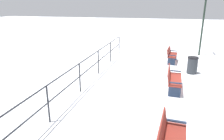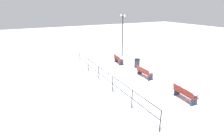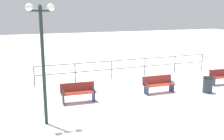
% 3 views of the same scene
% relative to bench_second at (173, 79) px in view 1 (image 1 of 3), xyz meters
% --- Properties ---
extents(ground_plane, '(80.00, 80.00, 0.00)m').
position_rel_bench_second_xyz_m(ground_plane, '(-0.05, -0.00, -0.45)').
color(ground_plane, white).
rests_on(ground_plane, ground).
extents(bench_second, '(0.59, 1.68, 0.85)m').
position_rel_bench_second_xyz_m(bench_second, '(0.00, 0.00, 0.00)').
color(bench_second, maroon).
rests_on(bench_second, ground).
extents(bench_third, '(0.64, 1.47, 0.85)m').
position_rel_bench_second_xyz_m(bench_third, '(-0.03, 4.16, -0.00)').
color(bench_third, maroon).
rests_on(bench_third, ground).
extents(lamppost_middle, '(0.24, 0.95, 4.60)m').
position_rel_bench_second_xyz_m(lamppost_middle, '(1.79, 6.44, 2.67)').
color(lamppost_middle, '#1E2D23').
rests_on(lamppost_middle, ground).
extents(waterfront_railing, '(0.05, 11.46, 1.15)m').
position_rel_bench_second_xyz_m(waterfront_railing, '(-3.47, -0.00, 0.33)').
color(waterfront_railing, '#26282D').
rests_on(waterfront_railing, ground).
extents(trash_bin, '(0.50, 0.50, 0.82)m').
position_rel_bench_second_xyz_m(trash_bin, '(0.95, 2.31, -0.03)').
color(trash_bin, '#2D3338').
rests_on(trash_bin, ground).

